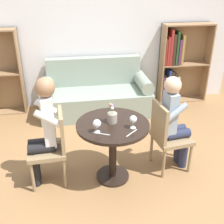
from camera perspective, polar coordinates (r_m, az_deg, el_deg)
ground_plane at (r=3.55m, az=0.13°, el=-12.98°), size 16.00×16.00×0.00m
back_wall at (r=5.04m, az=-4.16°, el=16.23°), size 5.20×0.05×2.70m
round_table at (r=3.21m, az=0.14°, el=-5.12°), size 0.82×0.82×0.75m
couch at (r=4.94m, az=-3.29°, el=3.39°), size 1.87×0.80×0.92m
bookshelf_right at (r=5.41m, az=13.03°, el=9.10°), size 0.90×0.28×1.45m
chair_left at (r=3.30m, az=-11.96°, el=-6.47°), size 0.44×0.44×0.90m
chair_right at (r=3.49m, az=11.11°, el=-4.42°), size 0.47×0.47×0.90m
person_left at (r=3.19m, az=-13.82°, el=-3.53°), size 0.43×0.35×1.30m
person_right at (r=3.46m, az=12.62°, el=-1.94°), size 0.44×0.38×1.23m
wine_glass_left at (r=2.92m, az=-3.07°, el=-2.42°), size 0.09×0.09×0.15m
wine_glass_right at (r=3.00m, az=4.34°, el=-1.53°), size 0.08×0.08×0.15m
flower_vase at (r=3.12m, az=0.06°, el=-0.96°), size 0.11×0.11×0.23m
knife_left_setting at (r=2.96m, az=4.03°, el=-4.26°), size 0.15×0.14×0.00m
fork_left_setting at (r=2.94m, az=-2.20°, el=-4.43°), size 0.18×0.09×0.00m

